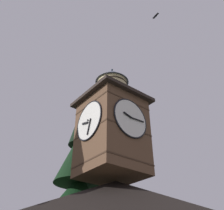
{
  "coord_description": "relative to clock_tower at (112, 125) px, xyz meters",
  "views": [
    {
      "loc": [
        11.9,
        9.9,
        2.15
      ],
      "look_at": [
        2.37,
        -2.12,
        12.04
      ],
      "focal_mm": 41.68,
      "sensor_mm": 36.0,
      "label": 1
    }
  ],
  "objects": [
    {
      "name": "pine_tree_behind",
      "position": [
        -0.32,
        -4.39,
        -4.78
      ],
      "size": [
        7.2,
        7.2,
        15.13
      ],
      "color": "#473323",
      "rests_on": "ground_plane"
    },
    {
      "name": "clock_tower",
      "position": [
        0.0,
        0.0,
        0.0
      ],
      "size": [
        4.43,
        4.43,
        8.75
      ],
      "color": "brown",
      "rests_on": "building_main"
    },
    {
      "name": "flying_bird_low",
      "position": [
        -0.4,
        4.66,
        7.29
      ],
      "size": [
        0.2,
        0.58,
        0.1
      ],
      "color": "black"
    }
  ]
}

